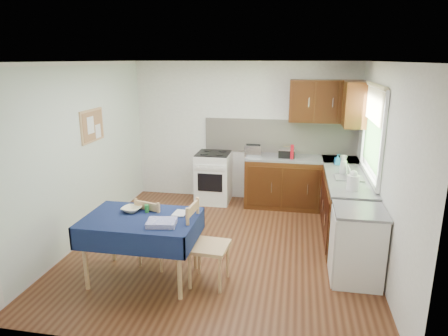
% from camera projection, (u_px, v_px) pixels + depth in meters
% --- Properties ---
extents(floor, '(4.20, 4.20, 0.00)m').
position_uv_depth(floor, '(222.00, 247.00, 5.56)').
color(floor, '#472413').
rests_on(floor, ground).
extents(ceiling, '(4.00, 4.20, 0.02)m').
position_uv_depth(ceiling, '(222.00, 62.00, 4.90)').
color(ceiling, white).
rests_on(ceiling, wall_back).
extents(wall_back, '(4.00, 0.02, 2.50)m').
position_uv_depth(wall_back, '(244.00, 132.00, 7.22)').
color(wall_back, silver).
rests_on(wall_back, ground).
extents(wall_front, '(4.00, 0.02, 2.50)m').
position_uv_depth(wall_front, '(174.00, 222.00, 3.24)').
color(wall_front, silver).
rests_on(wall_front, ground).
extents(wall_left, '(0.02, 4.20, 2.50)m').
position_uv_depth(wall_left, '(82.00, 154.00, 5.58)').
color(wall_left, silver).
rests_on(wall_left, ground).
extents(wall_right, '(0.02, 4.20, 2.50)m').
position_uv_depth(wall_right, '(382.00, 167.00, 4.88)').
color(wall_right, silver).
rests_on(wall_right, ground).
extents(base_cabinets, '(1.90, 2.30, 0.86)m').
position_uv_depth(base_cabinets, '(320.00, 195.00, 6.40)').
color(base_cabinets, '#381409').
rests_on(base_cabinets, ground).
extents(worktop_back, '(1.90, 0.60, 0.04)m').
position_uv_depth(worktop_back, '(302.00, 158.00, 6.85)').
color(worktop_back, slate).
rests_on(worktop_back, base_cabinets).
extents(worktop_right, '(0.60, 1.70, 0.04)m').
position_uv_depth(worktop_right, '(348.00, 180.00, 5.65)').
color(worktop_right, slate).
rests_on(worktop_right, base_cabinets).
extents(worktop_corner, '(0.60, 0.60, 0.04)m').
position_uv_depth(worktop_corner, '(341.00, 160.00, 6.74)').
color(worktop_corner, slate).
rests_on(worktop_corner, base_cabinets).
extents(splashback, '(2.70, 0.02, 0.60)m').
position_uv_depth(splashback, '(280.00, 136.00, 7.11)').
color(splashback, beige).
rests_on(splashback, wall_back).
extents(upper_cabinets, '(1.20, 0.85, 0.70)m').
position_uv_depth(upper_cabinets, '(334.00, 102.00, 6.51)').
color(upper_cabinets, '#381409').
rests_on(upper_cabinets, wall_back).
extents(stove, '(0.60, 0.61, 0.92)m').
position_uv_depth(stove, '(214.00, 177.00, 7.23)').
color(stove, white).
rests_on(stove, ground).
extents(window, '(0.04, 1.48, 1.26)m').
position_uv_depth(window, '(373.00, 126.00, 5.44)').
color(window, '#285021').
rests_on(window, wall_right).
extents(fridge, '(0.58, 0.60, 0.89)m').
position_uv_depth(fridge, '(357.00, 246.00, 4.62)').
color(fridge, white).
rests_on(fridge, ground).
extents(corkboard, '(0.04, 0.62, 0.47)m').
position_uv_depth(corkboard, '(92.00, 126.00, 5.77)').
color(corkboard, tan).
rests_on(corkboard, wall_left).
extents(dining_table, '(1.29, 0.88, 0.78)m').
position_uv_depth(dining_table, '(141.00, 226.00, 4.59)').
color(dining_table, '#101E42').
rests_on(dining_table, ground).
extents(chair_far, '(0.50, 0.50, 0.91)m').
position_uv_depth(chair_far, '(155.00, 230.00, 4.95)').
color(chair_far, tan).
rests_on(chair_far, ground).
extents(chair_near, '(0.46, 0.46, 0.98)m').
position_uv_depth(chair_near, '(205.00, 242.00, 4.55)').
color(chair_near, tan).
rests_on(chair_near, ground).
extents(toaster, '(0.29, 0.18, 0.22)m').
position_uv_depth(toaster, '(253.00, 151.00, 6.91)').
color(toaster, silver).
rests_on(toaster, worktop_back).
extents(sandwich_press, '(0.27, 0.24, 0.16)m').
position_uv_depth(sandwich_press, '(287.00, 153.00, 6.84)').
color(sandwich_press, black).
rests_on(sandwich_press, worktop_back).
extents(sauce_bottle, '(0.06, 0.06, 0.24)m').
position_uv_depth(sauce_bottle, '(292.00, 152.00, 6.70)').
color(sauce_bottle, red).
rests_on(sauce_bottle, worktop_back).
extents(yellow_packet, '(0.14, 0.11, 0.16)m').
position_uv_depth(yellow_packet, '(286.00, 151.00, 6.94)').
color(yellow_packet, yellow).
rests_on(yellow_packet, worktop_back).
extents(dish_rack, '(0.38, 0.29, 0.18)m').
position_uv_depth(dish_rack, '(349.00, 177.00, 5.61)').
color(dish_rack, gray).
rests_on(dish_rack, worktop_right).
extents(kettle, '(0.16, 0.16, 0.26)m').
position_uv_depth(kettle, '(353.00, 181.00, 5.11)').
color(kettle, white).
rests_on(kettle, worktop_right).
extents(cup, '(0.13, 0.13, 0.09)m').
position_uv_depth(cup, '(343.00, 158.00, 6.62)').
color(cup, white).
rests_on(cup, worktop_back).
extents(soap_bottle_a, '(0.15, 0.15, 0.28)m').
position_uv_depth(soap_bottle_a, '(344.00, 165.00, 5.80)').
color(soap_bottle_a, white).
rests_on(soap_bottle_a, worktop_right).
extents(soap_bottle_b, '(0.09, 0.09, 0.17)m').
position_uv_depth(soap_bottle_b, '(337.00, 160.00, 6.35)').
color(soap_bottle_b, '#1D6FAE').
rests_on(soap_bottle_b, worktop_right).
extents(soap_bottle_c, '(0.15, 0.15, 0.16)m').
position_uv_depth(soap_bottle_c, '(353.00, 180.00, 5.28)').
color(soap_bottle_c, green).
rests_on(soap_bottle_c, worktop_right).
extents(plate_bowl, '(0.25, 0.25, 0.05)m').
position_uv_depth(plate_bowl, '(132.00, 209.00, 4.73)').
color(plate_bowl, '#F0EDC5').
rests_on(plate_bowl, dining_table).
extents(book, '(0.16, 0.21, 0.02)m').
position_uv_depth(book, '(174.00, 213.00, 4.67)').
color(book, white).
rests_on(book, dining_table).
extents(spice_jar, '(0.05, 0.05, 0.09)m').
position_uv_depth(spice_jar, '(147.00, 209.00, 4.69)').
color(spice_jar, green).
rests_on(spice_jar, dining_table).
extents(tea_towel, '(0.34, 0.29, 0.06)m').
position_uv_depth(tea_towel, '(162.00, 223.00, 4.34)').
color(tea_towel, '#292C98').
rests_on(tea_towel, dining_table).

